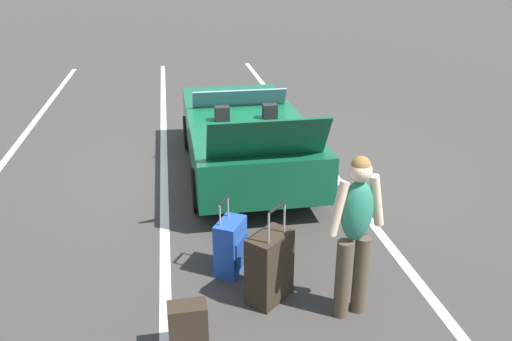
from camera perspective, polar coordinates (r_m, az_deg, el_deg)
The scene contains 8 objects.
ground_plane at distance 8.53m, azimuth -1.24°, elevation -0.04°, with size 80.00×80.00×0.00m, color #383533.
lot_line_near at distance 8.82m, azimuth 7.75°, elevation 0.54°, with size 18.00×0.12×0.01m, color silver.
lot_line_mid at distance 8.46m, azimuth -10.02°, elevation -0.60°, with size 18.00×0.12×0.01m, color silver.
convertible_car at distance 8.51m, azimuth -1.48°, elevation 4.15°, with size 4.23×1.86×1.50m.
suitcase_large_black at distance 5.32m, azimuth 1.46°, elevation -10.52°, with size 0.53×0.54×1.07m.
suitcase_medium_bright at distance 5.79m, azimuth -2.77°, elevation -8.29°, with size 0.47×0.41×0.87m.
suitcase_small_carryon at distance 4.80m, azimuth -7.43°, elevation -16.76°, with size 0.23×0.34×0.50m.
traveler_person at distance 4.92m, azimuth 10.85°, elevation -6.33°, with size 0.29×0.61×1.65m.
Camera 1 is at (-7.80, 1.12, 3.27)m, focal length 36.56 mm.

